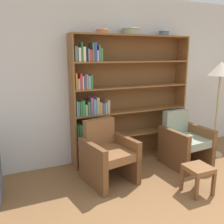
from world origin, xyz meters
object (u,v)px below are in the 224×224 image
at_px(armchair_cushioned, 184,141).
at_px(armchair_leather, 107,154).
at_px(floor_lamp, 221,74).
at_px(bowl_copper, 102,31).
at_px(bowl_sage, 164,33).
at_px(bookshelf, 120,101).
at_px(bowl_olive, 131,31).
at_px(footstool, 198,172).

bearing_deg(armchair_cushioned, armchair_leather, -4.18).
bearing_deg(floor_lamp, bowl_copper, 165.36).
xyz_separation_m(bowl_sage, floor_lamp, (0.85, -0.52, -0.69)).
relative_size(bookshelf, bowl_olive, 7.43).
relative_size(bookshelf, armchair_cushioned, 2.41).
height_order(bowl_sage, floor_lamp, bowl_sage).
bearing_deg(bowl_sage, bookshelf, 178.68).
distance_m(armchair_leather, armchair_cushioned, 1.39).
bearing_deg(armchair_cushioned, bowl_olive, -44.18).
relative_size(bookshelf, bowl_copper, 10.91).
height_order(bowl_sage, footstool, bowl_sage).
distance_m(bookshelf, floor_lamp, 1.80).
bearing_deg(bowl_olive, bowl_sage, 0.00).
xyz_separation_m(bowl_sage, armchair_leather, (-1.31, -0.60, -1.77)).
bearing_deg(floor_lamp, armchair_leather, -177.77).
xyz_separation_m(armchair_cushioned, floor_lamp, (0.77, 0.08, 1.08)).
distance_m(bowl_sage, armchair_cushioned, 1.87).
xyz_separation_m(bowl_olive, armchair_leather, (-0.67, -0.60, -1.78)).
bearing_deg(floor_lamp, bowl_sage, 148.59).
distance_m(bowl_olive, floor_lamp, 1.72).
relative_size(bookshelf, armchair_leather, 2.41).
bearing_deg(bowl_olive, armchair_cushioned, -39.97).
relative_size(bowl_olive, footstool, 0.75).
xyz_separation_m(bookshelf, bowl_olive, (0.18, -0.02, 1.13)).
bearing_deg(armchair_leather, bookshelf, -139.06).
xyz_separation_m(armchair_leather, armchair_cushioned, (1.39, 0.00, 0.00)).
height_order(bowl_copper, armchair_leather, bowl_copper).
bearing_deg(bowl_copper, armchair_cushioned, -26.38).
xyz_separation_m(armchair_leather, floor_lamp, (2.16, 0.08, 1.08)).
xyz_separation_m(bookshelf, bowl_copper, (-0.32, -0.02, 1.11)).
distance_m(bowl_sage, armchair_leather, 2.28).
height_order(bowl_olive, armchair_cushioned, bowl_olive).
distance_m(bookshelf, armchair_leather, 1.02).
relative_size(bowl_sage, armchair_leather, 0.21).
xyz_separation_m(bowl_copper, floor_lamp, (1.98, -0.52, -0.68)).
xyz_separation_m(bowl_olive, bowl_sage, (0.64, 0.00, -0.01)).
relative_size(armchair_cushioned, floor_lamp, 0.52).
bearing_deg(bowl_copper, bowl_sage, 0.00).
xyz_separation_m(bowl_olive, floor_lamp, (1.49, -0.52, -0.70)).
bearing_deg(footstool, armchair_cushioned, 61.65).
distance_m(bookshelf, armchair_cushioned, 1.26).
bearing_deg(footstool, armchair_leather, 139.59).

